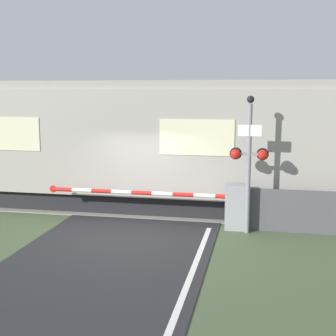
{
  "coord_description": "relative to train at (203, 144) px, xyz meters",
  "views": [
    {
      "loc": [
        3.15,
        -10.75,
        3.59
      ],
      "look_at": [
        0.64,
        1.73,
        1.45
      ],
      "focal_mm": 50.0,
      "sensor_mm": 36.0,
      "label": 1
    }
  ],
  "objects": [
    {
      "name": "crossing_barrier",
      "position": [
        0.72,
        -1.99,
        -1.33
      ],
      "size": [
        5.5,
        0.44,
        1.19
      ],
      "color": "gray",
      "rests_on": "ground_plane"
    },
    {
      "name": "ground_plane",
      "position": [
        -1.45,
        -3.13,
        -1.97
      ],
      "size": [
        80.0,
        80.0,
        0.0
      ],
      "primitive_type": "plane",
      "color": "#475638"
    },
    {
      "name": "track_bed",
      "position": [
        -1.45,
        0.0,
        -1.94
      ],
      "size": [
        36.0,
        3.2,
        0.13
      ],
      "color": "gray",
      "rests_on": "ground_plane"
    },
    {
      "name": "train",
      "position": [
        0.0,
        0.0,
        0.0
      ],
      "size": [
        20.14,
        3.08,
        3.84
      ],
      "color": "black",
      "rests_on": "ground_plane"
    },
    {
      "name": "roadside_fence",
      "position": [
        2.48,
        -2.01,
        -1.42
      ],
      "size": [
        3.09,
        0.06,
        1.1
      ],
      "color": "#4C4C51",
      "rests_on": "ground_plane"
    },
    {
      "name": "signal_post",
      "position": [
        1.41,
        -2.29,
        -0.01
      ],
      "size": [
        0.96,
        0.26,
        3.45
      ],
      "color": "gray",
      "rests_on": "ground_plane"
    }
  ]
}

